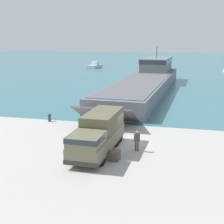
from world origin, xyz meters
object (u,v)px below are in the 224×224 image
at_px(landing_craft, 147,80).
at_px(cargo_crate, 115,156).
at_px(military_truck, 98,133).
at_px(mooring_bollard, 49,117).
at_px(moored_boat_b, 95,66).
at_px(soldier_on_ramp, 137,139).

xyz_separation_m(landing_craft, cargo_crate, (1.93, -33.71, -1.41)).
relative_size(military_truck, mooring_bollard, 9.12).
xyz_separation_m(military_truck, moored_boat_b, (-21.45, 70.14, -0.90)).
relative_size(military_truck, moored_boat_b, 1.39).
bearing_deg(soldier_on_ramp, military_truck, 108.47).
height_order(moored_boat_b, cargo_crate, moored_boat_b).
height_order(mooring_bollard, cargo_crate, mooring_bollard).
bearing_deg(moored_boat_b, military_truck, 116.89).
bearing_deg(moored_boat_b, cargo_crate, 117.78).
relative_size(military_truck, soldier_on_ramp, 4.71).
height_order(soldier_on_ramp, mooring_bollard, soldier_on_ramp).
distance_m(military_truck, cargo_crate, 2.51).
height_order(landing_craft, military_truck, landing_craft).
bearing_deg(soldier_on_ramp, mooring_bollard, 59.93).
bearing_deg(military_truck, landing_craft, -177.98).
bearing_deg(military_truck, moored_boat_b, -161.44).
bearing_deg(cargo_crate, moored_boat_b, 107.90).
bearing_deg(moored_boat_b, landing_craft, 129.11).
relative_size(soldier_on_ramp, cargo_crate, 2.05).
distance_m(military_truck, moored_boat_b, 73.35).
bearing_deg(landing_craft, cargo_crate, -84.32).
height_order(soldier_on_ramp, cargo_crate, soldier_on_ramp).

